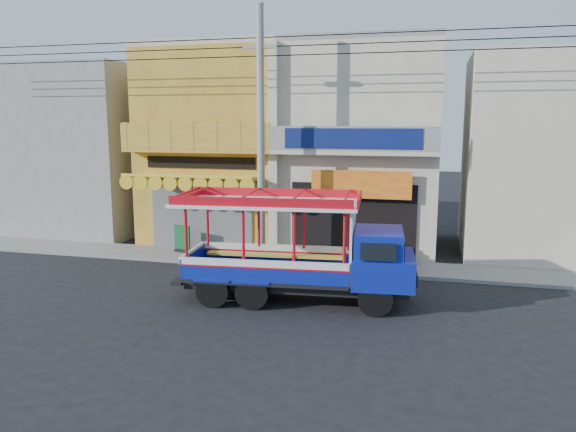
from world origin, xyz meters
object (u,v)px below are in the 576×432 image
object	(u,v)px
songthaew_truck	(313,251)
potted_plant_a	(372,251)
green_sign	(182,241)
potted_plant_b	(372,252)
potted_plant_c	(379,254)
utility_pole	(265,124)

from	to	relation	value
songthaew_truck	potted_plant_a	xyz separation A→B (m)	(1.22, 4.26, -0.91)
green_sign	potted_plant_b	distance (m)	7.39
potted_plant_b	songthaew_truck	bearing A→B (deg)	119.84
potted_plant_a	potted_plant_b	xyz separation A→B (m)	(0.04, -0.38, 0.05)
green_sign	potted_plant_c	bearing A→B (deg)	-2.46
songthaew_truck	green_sign	distance (m)	7.59
potted_plant_b	potted_plant_c	xyz separation A→B (m)	(0.25, 0.19, -0.08)
utility_pole	potted_plant_b	size ratio (longest dim) A/B	25.87
utility_pole	potted_plant_b	bearing A→B (deg)	7.20
songthaew_truck	potted_plant_b	world-z (taller)	songthaew_truck
utility_pole	potted_plant_a	world-z (taller)	utility_pole
green_sign	potted_plant_a	distance (m)	7.34
songthaew_truck	potted_plant_b	size ratio (longest dim) A/B	6.38
green_sign	potted_plant_b	bearing A→B (deg)	-3.98
green_sign	utility_pole	bearing A→B (deg)	-14.91
green_sign	potted_plant_c	size ratio (longest dim) A/B	1.14
utility_pole	songthaew_truck	distance (m)	5.47
green_sign	potted_plant_a	xyz separation A→B (m)	(7.33, -0.13, 0.05)
songthaew_truck	green_sign	bearing A→B (deg)	144.34
utility_pole	potted_plant_c	size ratio (longest dim) A/B	30.69
utility_pole	potted_plant_a	xyz separation A→B (m)	(3.65, 0.85, -4.42)
utility_pole	potted_plant_a	distance (m)	5.80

